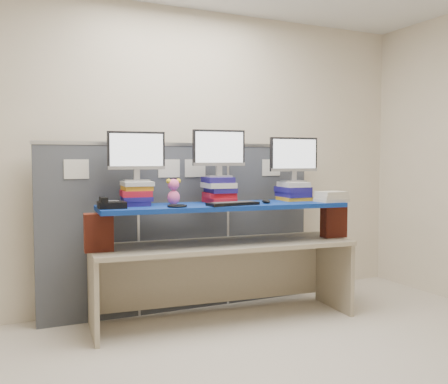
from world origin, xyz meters
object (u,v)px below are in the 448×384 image
keyboard (233,204)px  monitor_right (294,157)px  monitor_left (136,153)px  monitor_center (219,150)px  desk_phone (111,204)px  blue_board (224,206)px  desk (224,258)px

keyboard → monitor_right: bearing=11.2°
monitor_left → monitor_center: 0.71m
monitor_center → monitor_left: bearing=-180.0°
monitor_left → keyboard: size_ratio=1.05×
keyboard → desk_phone: bearing=164.6°
desk_phone → keyboard: bearing=-6.1°
monitor_right → desk_phone: bearing=-173.5°
blue_board → desk_phone: size_ratio=9.56×
monitor_center → blue_board: bearing=-88.2°
monitor_right → monitor_left: bearing=180.0°
monitor_center → desk_phone: monitor_center is taller
desk → keyboard: 0.51m
monitor_left → keyboard: (0.71, -0.34, -0.41)m
monitor_left → monitor_right: monitor_left is taller
blue_board → keyboard: (0.01, -0.16, 0.03)m
monitor_center → desk_phone: (-0.96, -0.10, -0.42)m
monitor_center → keyboard: monitor_center is taller
monitor_center → keyboard: 0.52m
blue_board → monitor_left: monitor_left is taller
monitor_right → desk: bearing=-170.7°
desk → monitor_left: size_ratio=4.83×
monitor_left → monitor_right: (1.43, -0.13, -0.03)m
monitor_left → monitor_center: (0.71, -0.06, 0.03)m
monitor_right → keyboard: (-0.72, -0.21, -0.39)m
monitor_right → keyboard: monitor_right is taller
blue_board → monitor_right: monitor_right is taller
desk_phone → blue_board: bearing=3.2°
blue_board → monitor_center: bearing=91.8°
monitor_left → monitor_center: monitor_center is taller
monitor_left → monitor_right: bearing=-0.0°
desk → blue_board: 0.45m
blue_board → keyboard: size_ratio=4.72×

